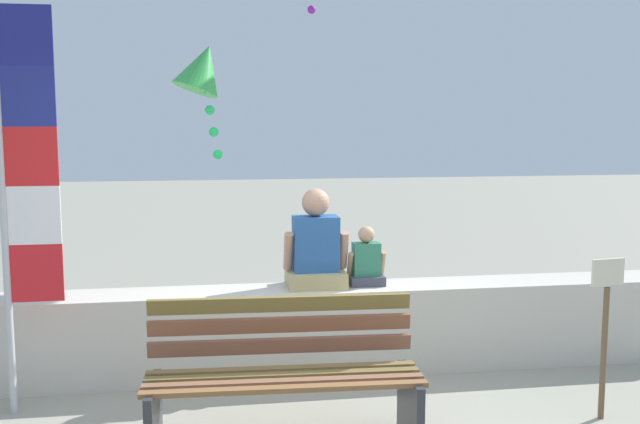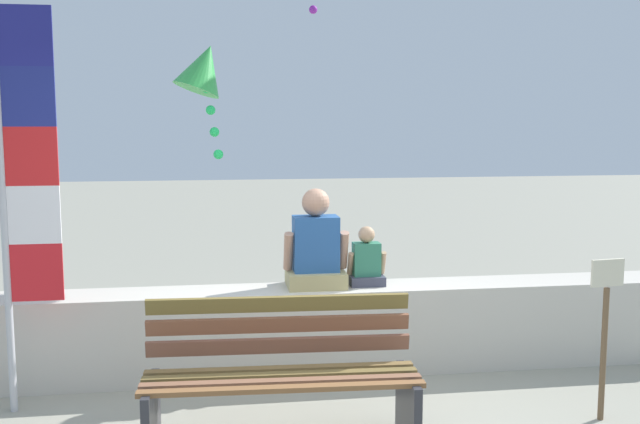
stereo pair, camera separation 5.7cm
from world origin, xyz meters
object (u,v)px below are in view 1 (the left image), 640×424
Objects in this scene: person_child at (366,262)px; sign_post at (605,323)px; flag_banner at (21,179)px; person_adult at (316,249)px; kite_green at (203,69)px; park_bench at (283,379)px.

person_child is 1.85m from sign_post.
flag_banner is at bearing 169.26° from sign_post.
person_adult is at bearing 14.60° from flag_banner.
flag_banner reaches higher than person_adult.
person_adult reaches higher than sign_post.
kite_green is at bearing 141.91° from sign_post.
kite_green reaches higher than park_bench.
kite_green is (-1.26, 0.78, 1.56)m from person_child.
person_child is 0.17× the size of flag_banner.
person_child is (0.41, 0.00, -0.12)m from person_adult.
park_bench is 1.56× the size of sign_post.
sign_post is (1.34, -1.26, -0.21)m from person_child.
kite_green is 0.93× the size of sign_post.
park_bench is 3.60× the size of person_child.
kite_green is 3.75m from sign_post.
person_child is at bearing 58.36° from park_bench.
kite_green is at bearing 148.22° from person_child.
person_child is 2.15m from kite_green.
person_adult is (0.40, 1.32, 0.57)m from park_bench.
sign_post is (2.15, 0.06, 0.24)m from park_bench.
flag_banner is at bearing -165.40° from person_adult.
sign_post is at bearing -10.74° from flag_banner.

